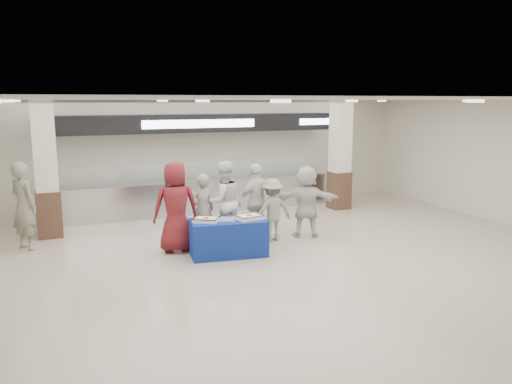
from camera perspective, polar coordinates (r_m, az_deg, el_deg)
name	(u,v)px	position (r m, az deg, el deg)	size (l,w,h in m)	color
ground	(280,268)	(9.72, 2.80, -8.68)	(14.00, 14.00, 0.00)	beige
serving_line	(198,172)	(14.37, -6.68, 2.26)	(8.70, 0.85, 2.80)	silver
column_left	(46,173)	(12.54, -22.86, 2.04)	(0.55, 0.55, 3.20)	#3D281B
column_right	(340,157)	(14.92, 9.57, 3.92)	(0.55, 0.55, 3.20)	#3D281B
display_table	(228,238)	(10.40, -3.19, -5.23)	(1.55, 0.78, 0.75)	navy
sheet_cake_left	(206,219)	(10.20, -5.71, -3.11)	(0.60, 0.57, 0.10)	white
sheet_cake_right	(249,217)	(10.36, -0.81, -2.84)	(0.57, 0.47, 0.11)	white
cupcake_tray	(227,219)	(10.25, -3.35, -3.14)	(0.44, 0.41, 0.06)	#B0B1B5
civilian_maroon	(176,207)	(10.64, -9.15, -1.69)	(0.95, 0.62, 1.94)	maroon
soldier_a	(202,210)	(11.09, -6.16, -2.03)	(0.58, 0.38, 1.60)	gray
chef_tall	(223,202)	(11.30, -3.74, -1.11)	(0.90, 0.70, 1.85)	white
chef_short	(257,201)	(11.54, 0.09, -1.06)	(1.03, 0.43, 1.77)	white
soldier_b	(272,210)	(11.39, 1.88, -2.06)	(0.93, 0.53, 1.44)	gray
civilian_white	(306,201)	(11.75, 5.76, -1.07)	(1.57, 0.50, 1.70)	silver
soldier_bg	(24,206)	(11.78, -25.00, -1.46)	(0.69, 0.46, 1.90)	gray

